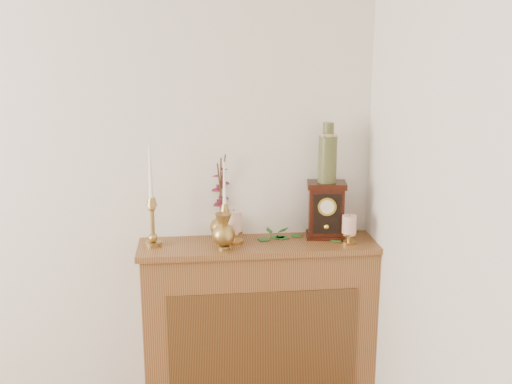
{
  "coord_description": "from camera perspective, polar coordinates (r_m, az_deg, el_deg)",
  "views": [
    {
      "loc": [
        1.07,
        -0.8,
        1.91
      ],
      "look_at": [
        1.38,
        2.05,
        1.21
      ],
      "focal_mm": 42.0,
      "sensor_mm": 36.0,
      "label": 1
    }
  ],
  "objects": [
    {
      "name": "ginger_jar",
      "position": [
        3.15,
        -3.37,
        -0.63
      ],
      "size": [
        0.19,
        0.2,
        0.45
      ],
      "rotation": [
        0.0,
        0.0,
        -0.06
      ],
      "color": "#A98B43",
      "rests_on": "console_shelf"
    },
    {
      "name": "mantel_clock",
      "position": [
        3.14,
        6.69,
        -1.76
      ],
      "size": [
        0.22,
        0.17,
        0.3
      ],
      "rotation": [
        0.0,
        0.0,
        -0.15
      ],
      "color": "#35130A",
      "rests_on": "console_shelf"
    },
    {
      "name": "ceramic_vase",
      "position": [
        3.08,
        6.83,
        3.45
      ],
      "size": [
        0.1,
        0.1,
        0.31
      ],
      "rotation": [
        0.0,
        0.0,
        -0.15
      ],
      "color": "black",
      "rests_on": "mantel_clock"
    },
    {
      "name": "pillar_candle_right",
      "position": [
        3.08,
        8.85,
        -3.4
      ],
      "size": [
        0.08,
        0.08,
        0.16
      ],
      "rotation": [
        0.0,
        0.0,
        0.04
      ],
      "color": "#C19043",
      "rests_on": "console_shelf"
    },
    {
      "name": "pillar_candle_left",
      "position": [
        3.05,
        -2.13,
        -3.18
      ],
      "size": [
        0.09,
        0.09,
        0.18
      ],
      "rotation": [
        0.0,
        0.0,
        0.3
      ],
      "color": "#C19043",
      "rests_on": "console_shelf"
    },
    {
      "name": "console_shelf",
      "position": [
        3.27,
        0.34,
        -13.06
      ],
      "size": [
        1.24,
        0.34,
        0.93
      ],
      "color": "brown",
      "rests_on": "ground"
    },
    {
      "name": "ivy_garland",
      "position": [
        3.13,
        3.44,
        -4.26
      ],
      "size": [
        0.47,
        0.17,
        0.08
      ],
      "rotation": [
        0.0,
        0.0,
        -0.38
      ],
      "color": "#286125",
      "rests_on": "console_shelf"
    },
    {
      "name": "bud_vase",
      "position": [
        2.95,
        -3.1,
        -3.84
      ],
      "size": [
        0.11,
        0.11,
        0.18
      ],
      "rotation": [
        0.0,
        0.0,
        0.18
      ],
      "color": "#A98B43",
      "rests_on": "console_shelf"
    },
    {
      "name": "candlestick_center",
      "position": [
        3.03,
        -2.99,
        -2.41
      ],
      "size": [
        0.07,
        0.07,
        0.42
      ],
      "rotation": [
        0.0,
        0.0,
        0.21
      ],
      "color": "#A98B43",
      "rests_on": "console_shelf"
    },
    {
      "name": "candlestick_left",
      "position": [
        3.03,
        -9.87,
        -2.05
      ],
      "size": [
        0.09,
        0.09,
        0.51
      ],
      "rotation": [
        0.0,
        0.0,
        0.33
      ],
      "color": "#A98B43",
      "rests_on": "console_shelf"
    }
  ]
}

